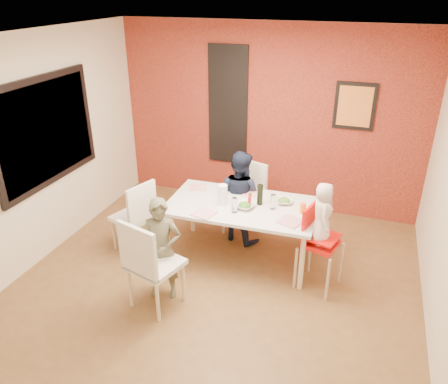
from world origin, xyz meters
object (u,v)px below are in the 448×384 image
(chair_far, at_px, (247,194))
(toddler, at_px, (322,214))
(chair_left, at_px, (137,214))
(wine_bottle, at_px, (260,195))
(chair_near, at_px, (148,262))
(child_far, at_px, (240,197))
(paper_towel_roll, at_px, (223,195))
(child_near, at_px, (162,249))
(high_chair, at_px, (317,240))
(dining_table, at_px, (242,209))

(chair_far, xyz_separation_m, toddler, (1.10, -0.94, 0.38))
(chair_left, xyz_separation_m, wine_bottle, (1.49, 0.36, 0.33))
(chair_near, height_order, chair_left, chair_near)
(chair_near, distance_m, child_far, 1.73)
(toddler, bearing_deg, chair_left, 76.73)
(chair_near, xyz_separation_m, paper_towel_roll, (0.40, 1.17, 0.28))
(chair_left, distance_m, child_near, 0.99)
(chair_left, height_order, child_near, child_near)
(high_chair, bearing_deg, chair_near, 137.68)
(chair_near, xyz_separation_m, child_near, (0.03, 0.25, -0.00))
(dining_table, relative_size, toddler, 2.58)
(chair_far, distance_m, child_near, 1.72)
(chair_far, bearing_deg, chair_near, -85.12)
(wine_bottle, bearing_deg, child_near, -126.70)
(child_far, bearing_deg, chair_left, 51.59)
(paper_towel_roll, bearing_deg, dining_table, 17.41)
(dining_table, relative_size, child_near, 1.54)
(chair_left, height_order, paper_towel_roll, paper_towel_roll)
(chair_left, bearing_deg, paper_towel_roll, 120.71)
(high_chair, bearing_deg, toddler, -101.44)
(child_far, bearing_deg, chair_far, -77.49)
(child_near, xyz_separation_m, toddler, (1.57, 0.72, 0.34))
(child_far, bearing_deg, chair_near, 93.90)
(child_near, xyz_separation_m, child_far, (0.43, 1.41, 0.04))
(dining_table, bearing_deg, paper_towel_roll, -162.59)
(high_chair, distance_m, child_near, 1.71)
(chair_left, xyz_separation_m, toddler, (2.26, 0.02, 0.39))
(chair_far, xyz_separation_m, paper_towel_roll, (-0.09, -0.74, 0.31))
(wine_bottle, bearing_deg, chair_near, -121.93)
(dining_table, relative_size, paper_towel_roll, 7.18)
(child_near, bearing_deg, wine_bottle, 35.91)
(dining_table, height_order, chair_near, chair_near)
(child_near, distance_m, toddler, 1.76)
(child_near, bearing_deg, chair_far, 57.00)
(dining_table, xyz_separation_m, chair_far, (-0.13, 0.67, -0.12))
(dining_table, distance_m, chair_near, 1.39)
(paper_towel_roll, bearing_deg, chair_far, 82.72)
(toddler, bearing_deg, child_near, 100.89)
(chair_far, distance_m, high_chair, 1.42)
(chair_near, height_order, wine_bottle, chair_near)
(high_chair, bearing_deg, paper_towel_roll, 96.48)
(dining_table, height_order, chair_far, chair_far)
(child_far, bearing_deg, wine_bottle, 154.80)
(wine_bottle, xyz_separation_m, paper_towel_roll, (-0.42, -0.14, -0.00))
(chair_near, height_order, toddler, toddler)
(dining_table, distance_m, paper_towel_roll, 0.30)
(wine_bottle, bearing_deg, chair_left, -166.35)
(toddler, bearing_deg, dining_table, 60.77)
(dining_table, xyz_separation_m, wine_bottle, (0.20, 0.07, 0.20))
(chair_far, xyz_separation_m, high_chair, (1.08, -0.92, 0.04))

